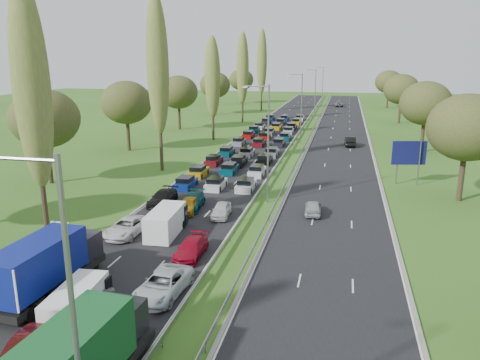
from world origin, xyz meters
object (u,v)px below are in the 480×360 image
Objects in this scene: near_car_2 at (127,227)px; info_sign at (61,230)px; blue_lorry at (48,265)px; white_van_rear at (167,221)px; direction_sign at (409,155)px; near_car_3 at (163,198)px; white_van_front at (78,302)px.

info_sign is at bearing -135.36° from near_car_2.
blue_lorry is 12.00m from white_van_rear.
near_car_2 is 3.35m from white_van_rear.
white_van_rear is at bearing -135.60° from direction_sign.
near_car_2 is 1.04× the size of near_car_3.
near_car_2 is 13.04m from white_van_front.
blue_lorry is at bearing -127.45° from direction_sign.
white_van_front is at bearing -73.44° from near_car_2.
direction_sign reaches higher than white_van_rear.
direction_sign is (28.80, 25.84, 2.20)m from info_sign.
white_van_front is 2.33× the size of info_sign.
white_van_front is at bearing -30.83° from blue_lorry.
white_van_front is 13.68m from white_van_rear.
info_sign is (-3.63, -12.15, 0.65)m from near_car_3.
white_van_front is 0.90× the size of white_van_rear.
white_van_rear is at bearing 20.72° from near_car_2.
white_van_front reaches higher than near_car_2.
white_van_rear is at bearing 85.63° from white_van_front.
info_sign is at bearing -105.76° from near_car_3.
blue_lorry is (-0.21, -10.45, 1.25)m from near_car_2.
near_car_2 and near_car_3 have the same top height.
near_car_2 is 10.53m from blue_lorry.
white_van_front is (3.15, -12.65, 0.29)m from near_car_2.
blue_lorry is at bearing -109.86° from white_van_rear.
blue_lorry is at bearing 142.50° from white_van_front.
direction_sign is at bearing 44.45° from near_car_2.
near_car_3 is at bearing 92.51° from blue_lorry.
white_van_front is at bearing -93.57° from white_van_rear.
white_van_rear is at bearing 76.01° from blue_lorry.
blue_lorry is 1.64× the size of white_van_rear.
near_car_3 is 19.13m from blue_lorry.
white_van_rear is at bearing -64.85° from near_car_3.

